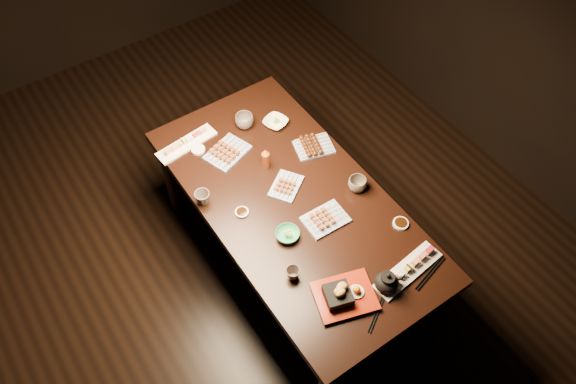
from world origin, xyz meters
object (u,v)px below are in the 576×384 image
(tempura_tray, at_px, (345,292))
(teacup_near_left, at_px, (293,274))
(sushi_platter_near, at_px, (408,269))
(teapot, at_px, (387,281))
(teacup_far_left, at_px, (203,198))
(teacup_far_right, at_px, (244,121))
(yakitori_plate_left, at_px, (227,150))
(condiment_bottle, at_px, (266,158))
(edamame_bowl_cream, at_px, (276,122))
(teacup_mid_right, at_px, (357,184))
(edamame_bowl_green, at_px, (287,235))
(dining_table, at_px, (293,238))
(yakitori_plate_center, at_px, (286,184))
(yakitori_plate_right, at_px, (326,217))
(sushi_platter_far, at_px, (186,142))

(tempura_tray, xyz_separation_m, teacup_near_left, (-0.14, 0.23, -0.02))
(sushi_platter_near, distance_m, teapot, 0.15)
(teacup_far_left, distance_m, teacup_far_right, 0.60)
(teacup_far_right, bearing_deg, yakitori_plate_left, -146.75)
(condiment_bottle, bearing_deg, tempura_tray, -98.48)
(edamame_bowl_cream, xyz_separation_m, condiment_bottle, (-0.23, -0.24, 0.05))
(teacup_mid_right, relative_size, condiment_bottle, 0.73)
(edamame_bowl_green, height_order, condiment_bottle, condiment_bottle)
(tempura_tray, distance_m, teapot, 0.21)
(yakitori_plate_left, bearing_deg, dining_table, -94.85)
(yakitori_plate_center, xyz_separation_m, teacup_near_left, (-0.29, -0.48, 0.01))
(teacup_mid_right, bearing_deg, yakitori_plate_center, 143.89)
(yakitori_plate_right, height_order, tempura_tray, tempura_tray)
(dining_table, bearing_deg, teapot, -86.94)
(sushi_platter_far, height_order, yakitori_plate_center, yakitori_plate_center)
(sushi_platter_near, bearing_deg, teapot, 175.12)
(sushi_platter_near, xyz_separation_m, teapot, (-0.15, -0.00, 0.03))
(tempura_tray, bearing_deg, teacup_mid_right, 64.21)
(yakitori_plate_right, relative_size, teapot, 1.62)
(teacup_mid_right, bearing_deg, teacup_far_right, 109.08)
(yakitori_plate_right, bearing_deg, teacup_mid_right, 16.72)
(yakitori_plate_left, height_order, teapot, teapot)
(teacup_far_right, bearing_deg, yakitori_plate_right, -90.51)
(edamame_bowl_cream, bearing_deg, edamame_bowl_green, -119.16)
(yakitori_plate_center, distance_m, teacup_far_left, 0.46)
(sushi_platter_far, bearing_deg, teacup_far_right, 162.83)
(edamame_bowl_green, height_order, edamame_bowl_cream, edamame_bowl_green)
(yakitori_plate_right, distance_m, teacup_far_right, 0.82)
(dining_table, relative_size, yakitori_plate_left, 7.43)
(yakitori_plate_center, bearing_deg, teacup_mid_right, -70.14)
(sushi_platter_near, relative_size, condiment_bottle, 2.86)
(sushi_platter_far, height_order, teacup_near_left, teacup_near_left)
(yakitori_plate_left, height_order, teacup_far_left, teacup_far_left)
(yakitori_plate_center, height_order, condiment_bottle, condiment_bottle)
(sushi_platter_near, relative_size, teapot, 2.84)
(yakitori_plate_left, relative_size, teacup_near_left, 3.37)
(condiment_bottle, bearing_deg, teacup_mid_right, -52.19)
(teacup_mid_right, xyz_separation_m, teacup_far_right, (-0.26, 0.75, 0.00))
(sushi_platter_far, xyz_separation_m, tempura_tray, (0.16, -1.30, 0.03))
(edamame_bowl_green, xyz_separation_m, teacup_near_left, (-0.11, -0.21, 0.01))
(yakitori_plate_left, xyz_separation_m, teacup_mid_right, (0.46, -0.62, 0.01))
(teacup_near_left, bearing_deg, sushi_platter_far, 91.05)
(teacup_far_left, bearing_deg, yakitori_plate_center, -21.17)
(edamame_bowl_green, distance_m, teacup_mid_right, 0.49)
(sushi_platter_far, bearing_deg, dining_table, 105.75)
(teacup_far_left, bearing_deg, tempura_tray, -72.10)
(yakitori_plate_right, relative_size, edamame_bowl_cream, 1.65)
(edamame_bowl_green, relative_size, teacup_near_left, 1.75)
(teacup_far_right, relative_size, condiment_bottle, 0.79)
(teapot, bearing_deg, teacup_far_right, 111.77)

